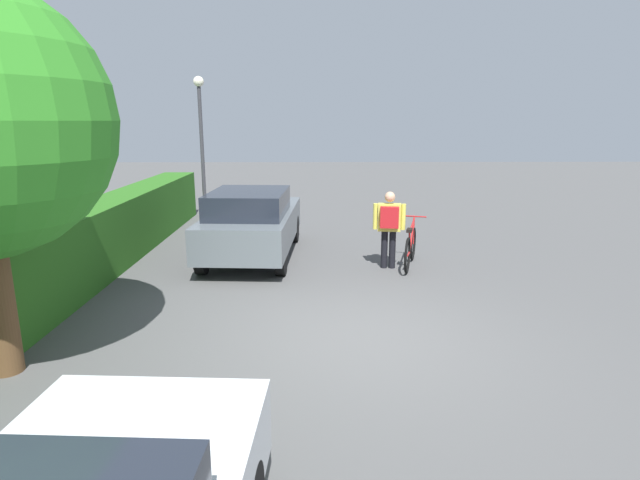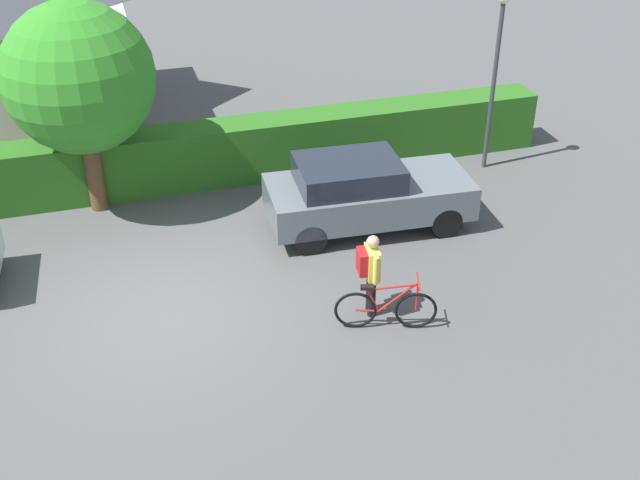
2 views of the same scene
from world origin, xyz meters
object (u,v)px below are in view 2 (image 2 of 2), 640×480
street_lamp (497,57)px  parked_car_far (364,192)px  tree_kerbside (79,78)px  bicycle (386,309)px  person_rider (370,268)px

street_lamp → parked_car_far: bearing=-153.9°
parked_car_far → tree_kerbside: bearing=155.7°
bicycle → street_lamp: (4.32, 5.00, 2.24)m
street_lamp → tree_kerbside: tree_kerbside is taller
street_lamp → tree_kerbside: 8.67m
parked_car_far → bicycle: size_ratio=2.51×
parked_car_far → bicycle: bearing=-103.0°
tree_kerbside → street_lamp: bearing=-3.6°
parked_car_far → street_lamp: size_ratio=1.02×
tree_kerbside → parked_car_far: bearing=-24.3°
parked_car_far → person_rider: person_rider is taller
bicycle → tree_kerbside: bearing=128.0°
parked_car_far → street_lamp: 4.38m
person_rider → tree_kerbside: size_ratio=0.35×
person_rider → street_lamp: size_ratio=0.38×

